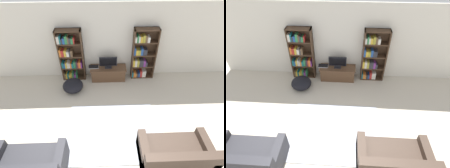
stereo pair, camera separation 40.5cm
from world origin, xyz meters
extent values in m
cube|color=silver|center=(0.00, 4.23, 1.30)|extent=(8.80, 0.06, 2.60)
cube|color=#422D1E|center=(-1.75, 4.03, 0.93)|extent=(0.04, 0.30, 1.86)
cube|color=#422D1E|center=(-0.98, 4.03, 0.93)|extent=(0.04, 0.30, 1.86)
cube|color=#422D1E|center=(-1.37, 4.16, 0.93)|extent=(0.81, 0.04, 1.86)
cube|color=#422D1E|center=(-1.37, 4.03, 1.84)|extent=(0.81, 0.30, 0.04)
cube|color=#422D1E|center=(-1.37, 4.03, 0.02)|extent=(0.78, 0.30, 0.04)
cube|color=brown|center=(-1.71, 4.02, 0.14)|extent=(0.05, 0.24, 0.22)
cube|color=gold|center=(-1.65, 4.02, 0.13)|extent=(0.06, 0.24, 0.19)
cube|color=#196B75|center=(-1.59, 4.02, 0.14)|extent=(0.05, 0.24, 0.21)
cube|color=gold|center=(-1.53, 4.02, 0.12)|extent=(0.06, 0.24, 0.17)
cube|color=#9E9333|center=(-1.46, 4.02, 0.15)|extent=(0.05, 0.24, 0.23)
cube|color=#2D7F47|center=(-1.41, 4.02, 0.16)|extent=(0.04, 0.24, 0.24)
cube|color=#7F338C|center=(-1.35, 4.02, 0.12)|extent=(0.08, 0.24, 0.18)
cube|color=#2D7F47|center=(-1.28, 4.02, 0.16)|extent=(0.04, 0.24, 0.25)
cube|color=#422D1E|center=(-1.37, 4.03, 0.48)|extent=(0.78, 0.30, 0.04)
cube|color=#196B75|center=(-1.70, 4.02, 0.61)|extent=(0.07, 0.24, 0.21)
cube|color=#234C99|center=(-1.64, 4.02, 0.59)|extent=(0.04, 0.24, 0.18)
cube|color=gold|center=(-1.59, 4.02, 0.60)|extent=(0.06, 0.24, 0.20)
cube|color=silver|center=(-1.53, 4.02, 0.61)|extent=(0.05, 0.24, 0.23)
cube|color=silver|center=(-1.48, 4.02, 0.60)|extent=(0.04, 0.24, 0.20)
cube|color=orange|center=(-1.43, 4.02, 0.59)|extent=(0.05, 0.24, 0.18)
cube|color=#196B75|center=(-1.37, 4.02, 0.59)|extent=(0.07, 0.24, 0.18)
cube|color=#2D7F47|center=(-1.30, 4.02, 0.63)|extent=(0.06, 0.24, 0.25)
cube|color=#333338|center=(-1.23, 4.02, 0.62)|extent=(0.06, 0.24, 0.25)
cube|color=#B72D28|center=(-1.17, 4.02, 0.61)|extent=(0.04, 0.24, 0.22)
cube|color=orange|center=(-1.12, 4.02, 0.62)|extent=(0.06, 0.24, 0.24)
cube|color=#7F338C|center=(-1.06, 4.02, 0.61)|extent=(0.04, 0.24, 0.21)
cube|color=#422D1E|center=(-1.37, 4.03, 0.95)|extent=(0.78, 0.30, 0.04)
cube|color=orange|center=(-1.71, 4.02, 1.09)|extent=(0.06, 0.24, 0.25)
cube|color=#B72D28|center=(-1.63, 4.02, 1.08)|extent=(0.08, 0.24, 0.22)
cube|color=gold|center=(-1.55, 4.02, 1.08)|extent=(0.07, 0.24, 0.22)
cube|color=silver|center=(-1.46, 4.02, 1.05)|extent=(0.08, 0.24, 0.18)
cube|color=#333338|center=(-1.39, 4.02, 1.07)|extent=(0.05, 0.24, 0.21)
cube|color=brown|center=(-1.34, 4.02, 1.07)|extent=(0.06, 0.24, 0.22)
cube|color=#422D1E|center=(-1.37, 4.03, 1.41)|extent=(0.78, 0.30, 0.04)
cube|color=silver|center=(-1.69, 4.02, 1.55)|extent=(0.08, 0.24, 0.24)
cube|color=#196B75|center=(-1.63, 4.02, 1.56)|extent=(0.04, 0.24, 0.26)
cube|color=#333338|center=(-1.58, 4.02, 1.51)|extent=(0.04, 0.24, 0.17)
cube|color=#234C99|center=(-1.52, 4.02, 1.52)|extent=(0.07, 0.24, 0.19)
cube|color=#2D7F47|center=(-1.44, 4.02, 1.56)|extent=(0.08, 0.24, 0.26)
cube|color=brown|center=(-1.38, 4.02, 1.54)|extent=(0.04, 0.24, 0.23)
cube|color=#333338|center=(-1.33, 4.02, 1.53)|extent=(0.06, 0.24, 0.20)
cube|color=#2D7F47|center=(-1.26, 4.02, 1.52)|extent=(0.07, 0.24, 0.18)
cube|color=#B72D28|center=(-1.20, 4.02, 1.53)|extent=(0.04, 0.24, 0.20)
cube|color=#422D1E|center=(0.72, 4.03, 0.93)|extent=(0.04, 0.30, 1.86)
cube|color=#422D1E|center=(1.50, 4.03, 0.93)|extent=(0.04, 0.30, 1.86)
cube|color=#422D1E|center=(1.11, 4.16, 0.93)|extent=(0.81, 0.04, 1.86)
cube|color=#422D1E|center=(1.11, 4.03, 1.84)|extent=(0.81, 0.30, 0.04)
cube|color=#422D1E|center=(1.11, 4.03, 0.02)|extent=(0.78, 0.30, 0.04)
cube|color=#196B75|center=(0.76, 4.02, 0.14)|extent=(0.05, 0.24, 0.20)
cube|color=orange|center=(0.83, 4.02, 0.14)|extent=(0.06, 0.24, 0.21)
cube|color=orange|center=(0.88, 4.02, 0.12)|extent=(0.05, 0.24, 0.17)
cube|color=#333338|center=(0.94, 4.02, 0.12)|extent=(0.06, 0.24, 0.17)
cube|color=#234C99|center=(1.00, 4.02, 0.12)|extent=(0.05, 0.24, 0.17)
cube|color=#B72D28|center=(1.07, 4.02, 0.16)|extent=(0.07, 0.24, 0.26)
cube|color=silver|center=(1.15, 4.02, 0.16)|extent=(0.08, 0.24, 0.24)
cube|color=silver|center=(1.22, 4.02, 0.17)|extent=(0.05, 0.24, 0.26)
cube|color=#422D1E|center=(1.11, 4.03, 0.48)|extent=(0.78, 0.30, 0.04)
cube|color=gold|center=(0.77, 4.02, 0.62)|extent=(0.07, 0.24, 0.25)
cube|color=silver|center=(0.85, 4.02, 0.62)|extent=(0.07, 0.24, 0.25)
cube|color=#9E9333|center=(0.92, 4.02, 0.62)|extent=(0.08, 0.24, 0.24)
cube|color=#333338|center=(1.00, 4.02, 0.63)|extent=(0.06, 0.24, 0.25)
cube|color=#333338|center=(1.07, 4.02, 0.63)|extent=(0.08, 0.24, 0.26)
cube|color=#7F338C|center=(1.15, 4.02, 0.62)|extent=(0.07, 0.24, 0.23)
cube|color=#333338|center=(1.22, 4.02, 0.58)|extent=(0.06, 0.24, 0.17)
cube|color=#422D1E|center=(1.11, 4.03, 0.95)|extent=(0.78, 0.30, 0.04)
cube|color=#234C99|center=(0.77, 4.02, 1.09)|extent=(0.06, 0.24, 0.26)
cube|color=gold|center=(0.85, 4.02, 1.06)|extent=(0.08, 0.24, 0.19)
cube|color=#9E9333|center=(0.93, 4.02, 1.06)|extent=(0.08, 0.24, 0.19)
cube|color=#234C99|center=(1.01, 4.02, 1.09)|extent=(0.07, 0.24, 0.24)
cube|color=#333338|center=(1.09, 4.02, 1.07)|extent=(0.08, 0.24, 0.20)
cube|color=#333338|center=(1.16, 4.02, 1.07)|extent=(0.04, 0.24, 0.21)
cube|color=#422D1E|center=(1.11, 4.03, 1.41)|extent=(0.78, 0.30, 0.04)
cube|color=silver|center=(0.77, 4.02, 1.52)|extent=(0.06, 0.24, 0.19)
cube|color=#2D7F47|center=(0.83, 4.02, 1.55)|extent=(0.04, 0.24, 0.24)
cube|color=silver|center=(0.88, 4.02, 1.53)|extent=(0.05, 0.24, 0.20)
cube|color=gold|center=(0.95, 4.02, 1.53)|extent=(0.07, 0.24, 0.20)
cube|color=#9E9333|center=(1.03, 4.02, 1.55)|extent=(0.08, 0.24, 0.24)
cube|color=brown|center=(1.10, 4.02, 1.54)|extent=(0.06, 0.24, 0.23)
cube|color=silver|center=(1.18, 4.02, 1.52)|extent=(0.08, 0.24, 0.18)
cube|color=brown|center=(-0.13, 3.92, 0.23)|extent=(1.19, 0.46, 0.45)
cube|color=brown|center=(-0.13, 3.92, 0.47)|extent=(1.27, 0.49, 0.04)
cube|color=black|center=(-0.13, 3.92, 0.50)|extent=(0.24, 0.16, 0.03)
cylinder|color=black|center=(-0.13, 3.92, 0.54)|extent=(0.04, 0.04, 0.05)
cube|color=black|center=(-0.13, 3.92, 0.74)|extent=(0.61, 0.04, 0.35)
cube|color=black|center=(-0.13, 3.90, 0.74)|extent=(0.57, 0.00, 0.31)
cube|color=#B7B7BC|center=(-0.65, 3.97, 0.50)|extent=(0.35, 0.23, 0.02)
cube|color=black|center=(-0.65, 3.97, 0.52)|extent=(0.34, 0.22, 0.00)
cube|color=#B2B7C1|center=(-0.07, 1.62, 0.01)|extent=(2.45, 1.88, 0.02)
cube|color=#2D2D33|center=(-1.91, 0.67, 0.19)|extent=(1.54, 0.87, 0.39)
cube|color=#2D2D33|center=(-1.91, 0.33, 0.60)|extent=(1.54, 0.18, 0.41)
cube|color=#2D2D33|center=(-1.23, 0.67, 0.28)|extent=(0.18, 0.87, 0.57)
cube|color=#423328|center=(1.30, 0.82, 0.19)|extent=(1.58, 0.91, 0.38)
cube|color=#423328|center=(1.30, 0.45, 0.60)|extent=(1.58, 0.18, 0.44)
cube|color=#423328|center=(0.60, 0.82, 0.28)|extent=(0.18, 0.91, 0.56)
cube|color=#423328|center=(2.01, 0.82, 0.28)|extent=(0.18, 0.91, 0.56)
ellipsoid|color=black|center=(-1.33, 3.32, 0.20)|extent=(0.67, 0.67, 0.40)
camera|label=1|loc=(-0.19, -1.15, 4.03)|focal=28.00mm
camera|label=2|loc=(0.22, -1.14, 4.03)|focal=28.00mm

